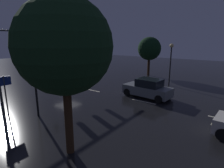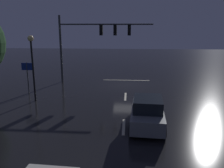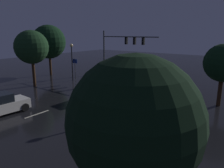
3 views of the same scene
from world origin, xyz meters
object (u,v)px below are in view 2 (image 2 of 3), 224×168
traffic_signal_assembly (94,36)px  street_lamp_right_kerb (32,56)px  car_approaching (147,112)px  route_sign (27,72)px

traffic_signal_assembly → street_lamp_right_kerb: 7.62m
traffic_signal_assembly → street_lamp_right_kerb: (3.68, 6.57, -1.22)m
car_approaching → route_sign: bearing=-30.6°
traffic_signal_assembly → car_approaching: bearing=113.8°
traffic_signal_assembly → car_approaching: 12.22m
route_sign → street_lamp_right_kerb: bearing=126.7°
route_sign → traffic_signal_assembly: bearing=-135.0°
car_approaching → route_sign: (9.58, -5.68, 1.20)m
traffic_signal_assembly → route_sign: size_ratio=3.38×
car_approaching → route_sign: size_ratio=1.61×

